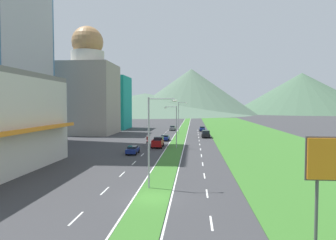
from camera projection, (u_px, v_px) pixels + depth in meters
name	position (u px, v px, depth m)	size (l,w,h in m)	color
ground_plane	(152.00, 198.00, 27.54)	(600.00, 600.00, 0.00)	#38383A
grass_median	(181.00, 135.00, 87.24)	(3.20, 240.00, 0.06)	#387028
grass_verge_right	(253.00, 135.00, 85.45)	(24.00, 240.00, 0.06)	#387028
lane_dash_left_2	(76.00, 218.00, 22.65)	(0.16, 2.80, 0.01)	silver
lane_dash_left_3	(105.00, 191.00, 29.94)	(0.16, 2.80, 0.01)	silver
lane_dash_left_4	(122.00, 174.00, 37.22)	(0.16, 2.80, 0.01)	silver
lane_dash_left_5	(134.00, 163.00, 44.50)	(0.16, 2.80, 0.01)	silver
lane_dash_left_6	(142.00, 155.00, 51.79)	(0.16, 2.80, 0.01)	silver
lane_dash_left_7	(149.00, 149.00, 59.07)	(0.16, 2.80, 0.01)	silver
lane_dash_left_8	(154.00, 144.00, 66.35)	(0.16, 2.80, 0.01)	silver
lane_dash_left_9	(158.00, 140.00, 73.64)	(0.16, 2.80, 0.01)	silver
lane_dash_left_10	(161.00, 137.00, 80.92)	(0.16, 2.80, 0.01)	silver
lane_dash_left_11	(164.00, 134.00, 88.20)	(0.16, 2.80, 0.01)	silver
lane_dash_left_12	(166.00, 132.00, 95.49)	(0.16, 2.80, 0.01)	silver
lane_dash_left_13	(168.00, 130.00, 102.77)	(0.16, 2.80, 0.01)	silver
lane_dash_right_2	(211.00, 223.00, 21.77)	(0.16, 2.80, 0.01)	silver
lane_dash_right_3	(207.00, 193.00, 29.05)	(0.16, 2.80, 0.01)	silver
lane_dash_right_4	(204.00, 176.00, 36.33)	(0.16, 2.80, 0.01)	silver
lane_dash_right_5	(203.00, 164.00, 43.62)	(0.16, 2.80, 0.01)	silver
lane_dash_right_6	(201.00, 156.00, 50.90)	(0.16, 2.80, 0.01)	silver
lane_dash_right_7	(201.00, 149.00, 58.18)	(0.16, 2.80, 0.01)	silver
lane_dash_right_8	(200.00, 144.00, 65.47)	(0.16, 2.80, 0.01)	silver
lane_dash_right_9	(199.00, 141.00, 72.75)	(0.16, 2.80, 0.01)	silver
lane_dash_right_10	(199.00, 137.00, 80.03)	(0.16, 2.80, 0.01)	silver
lane_dash_right_11	(198.00, 135.00, 87.32)	(0.16, 2.80, 0.01)	silver
lane_dash_right_12	(198.00, 132.00, 94.60)	(0.16, 2.80, 0.01)	silver
lane_dash_right_13	(198.00, 130.00, 101.88)	(0.16, 2.80, 0.01)	silver
edge_line_median_left	(175.00, 135.00, 87.40)	(0.16, 240.00, 0.01)	silver
edge_line_median_right	(187.00, 135.00, 87.09)	(0.16, 240.00, 0.01)	silver
domed_building	(88.00, 90.00, 89.45)	(15.77, 15.77, 32.05)	#9E9384
midrise_colored	(109.00, 103.00, 109.47)	(13.82, 13.82, 19.04)	teal
hill_far_left	(145.00, 104.00, 286.48)	(201.73, 201.73, 20.12)	#516B56
hill_far_center	(191.00, 92.00, 284.86)	(122.94, 122.94, 43.27)	#516B56
hill_far_right	(302.00, 93.00, 309.10)	(143.54, 143.54, 42.11)	#47664C
street_lamp_near	(152.00, 136.00, 30.61)	(3.01, 0.49, 9.41)	#99999E
street_lamp_mid	(175.00, 124.00, 59.56)	(2.58, 0.28, 8.46)	#99999E
street_lamp_far	(179.00, 116.00, 88.56)	(2.67, 0.39, 9.58)	#99999E
car_0	(205.00, 133.00, 85.43)	(1.89, 4.38, 1.51)	silver
car_1	(133.00, 150.00, 52.70)	(1.89, 4.38, 1.42)	navy
car_2	(173.00, 128.00, 102.05)	(1.88, 4.32, 1.64)	slate
car_3	(202.00, 129.00, 99.07)	(1.90, 4.12, 1.57)	navy
car_4	(165.00, 138.00, 72.58)	(2.03, 4.09, 1.40)	navy
pickup_truck_0	(206.00, 134.00, 79.27)	(2.18, 5.40, 2.00)	black
pickup_truck_1	(158.00, 142.00, 61.31)	(2.18, 5.40, 2.00)	maroon
motorcycle_rider	(147.00, 140.00, 67.19)	(0.36, 2.00, 1.80)	black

